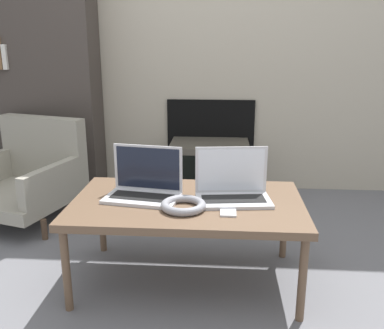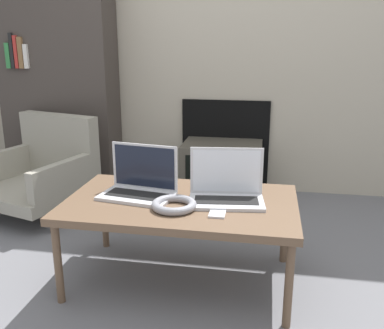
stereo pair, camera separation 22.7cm
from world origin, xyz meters
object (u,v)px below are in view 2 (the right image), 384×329
Objects in this scene: armchair at (43,169)px; laptop_left at (140,184)px; headphones at (174,205)px; phone at (218,212)px; laptop_right at (226,189)px; tv at (222,171)px.

laptop_left is at bearing -21.84° from armchair.
headphones is 1.70× the size of phone.
phone is (-0.02, -0.16, -0.05)m from laptop_right.
armchair is (-0.93, 0.73, -0.19)m from laptop_left.
armchair reaches higher than tv.
tv is at bearing 95.39° from phone.
laptop_left is at bearing 173.28° from laptop_right.
laptop_right reaches higher than tv.
laptop_right is 0.26m from headphones.
laptop_left reaches higher than phone.
armchair is at bearing 142.16° from headphones.
headphones is (-0.22, -0.14, -0.04)m from laptop_right.
armchair is at bearing 150.74° from laptop_left.
laptop_right is at bearing 82.95° from phone.
phone reaches higher than tv.
headphones reaches higher than phone.
laptop_right is 1.21m from tv.
tv is (0.07, 1.31, -0.23)m from headphones.
laptop_left is at bearing 144.61° from headphones.
laptop_left is at bearing 157.98° from phone.
laptop_right reaches higher than armchair.
headphones is at bearing -93.24° from tv.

